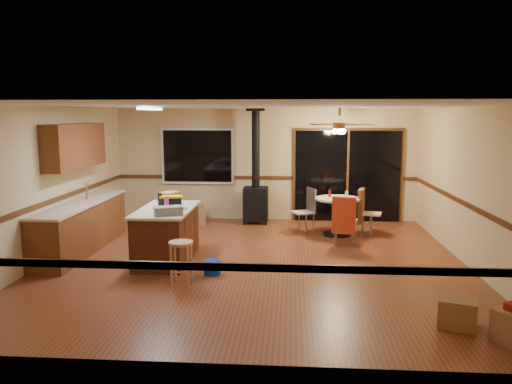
# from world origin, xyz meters

# --- Properties ---
(floor) EXTENTS (7.00, 7.00, 0.00)m
(floor) POSITION_xyz_m (0.00, 0.00, 0.00)
(floor) COLOR brown
(floor) RESTS_ON ground
(ceiling) EXTENTS (7.00, 7.00, 0.00)m
(ceiling) POSITION_xyz_m (0.00, 0.00, 2.60)
(ceiling) COLOR silver
(ceiling) RESTS_ON ground
(wall_back) EXTENTS (7.00, 0.00, 7.00)m
(wall_back) POSITION_xyz_m (0.00, 3.50, 1.30)
(wall_back) COLOR #CBB480
(wall_back) RESTS_ON ground
(wall_front) EXTENTS (7.00, 0.00, 7.00)m
(wall_front) POSITION_xyz_m (0.00, -3.50, 1.30)
(wall_front) COLOR #CBB480
(wall_front) RESTS_ON ground
(wall_left) EXTENTS (0.00, 7.00, 7.00)m
(wall_left) POSITION_xyz_m (-3.50, 0.00, 1.30)
(wall_left) COLOR #CBB480
(wall_left) RESTS_ON ground
(wall_right) EXTENTS (0.00, 7.00, 7.00)m
(wall_right) POSITION_xyz_m (3.50, 0.00, 1.30)
(wall_right) COLOR #CBB480
(wall_right) RESTS_ON ground
(chair_rail) EXTENTS (7.00, 7.00, 0.08)m
(chair_rail) POSITION_xyz_m (0.00, 0.00, 1.00)
(chair_rail) COLOR #492712
(chair_rail) RESTS_ON ground
(window) EXTENTS (1.72, 0.10, 1.32)m
(window) POSITION_xyz_m (-1.60, 3.45, 1.50)
(window) COLOR black
(window) RESTS_ON ground
(sliding_door) EXTENTS (2.52, 0.10, 2.10)m
(sliding_door) POSITION_xyz_m (1.90, 3.45, 1.05)
(sliding_door) COLOR black
(sliding_door) RESTS_ON ground
(lower_cabinets) EXTENTS (0.60, 3.00, 0.86)m
(lower_cabinets) POSITION_xyz_m (-3.20, 0.50, 0.43)
(lower_cabinets) COLOR brown
(lower_cabinets) RESTS_ON ground
(countertop) EXTENTS (0.64, 3.04, 0.04)m
(countertop) POSITION_xyz_m (-3.20, 0.50, 0.88)
(countertop) COLOR beige
(countertop) RESTS_ON lower_cabinets
(upper_cabinets) EXTENTS (0.35, 2.00, 0.80)m
(upper_cabinets) POSITION_xyz_m (-3.33, 0.70, 1.90)
(upper_cabinets) COLOR brown
(upper_cabinets) RESTS_ON ground
(kitchen_island) EXTENTS (0.88, 1.68, 0.90)m
(kitchen_island) POSITION_xyz_m (-1.50, 0.00, 0.45)
(kitchen_island) COLOR #462011
(kitchen_island) RESTS_ON ground
(wood_stove) EXTENTS (0.55, 0.50, 2.52)m
(wood_stove) POSITION_xyz_m (-0.20, 3.05, 0.73)
(wood_stove) COLOR black
(wood_stove) RESTS_ON ground
(ceiling_fan) EXTENTS (0.24, 0.24, 0.55)m
(ceiling_fan) POSITION_xyz_m (1.55, 2.01, 2.21)
(ceiling_fan) COLOR brown
(ceiling_fan) RESTS_ON ceiling
(fluorescent_strip) EXTENTS (0.10, 1.20, 0.04)m
(fluorescent_strip) POSITION_xyz_m (-1.80, 0.30, 2.56)
(fluorescent_strip) COLOR white
(fluorescent_strip) RESTS_ON ceiling
(toolbox_grey) EXTENTS (0.49, 0.39, 0.14)m
(toolbox_grey) POSITION_xyz_m (-1.33, -0.54, 0.97)
(toolbox_grey) COLOR slate
(toolbox_grey) RESTS_ON kitchen_island
(toolbox_black) EXTENTS (0.36, 0.24, 0.19)m
(toolbox_black) POSITION_xyz_m (-1.40, 0.00, 0.99)
(toolbox_black) COLOR black
(toolbox_black) RESTS_ON kitchen_island
(toolbox_yellow_lid) EXTENTS (0.41, 0.27, 0.03)m
(toolbox_yellow_lid) POSITION_xyz_m (-1.40, 0.00, 1.10)
(toolbox_yellow_lid) COLOR gold
(toolbox_yellow_lid) RESTS_ON toolbox_black
(box_on_island) EXTENTS (0.36, 0.40, 0.22)m
(box_on_island) POSITION_xyz_m (-1.53, 0.38, 1.01)
(box_on_island) COLOR brown
(box_on_island) RESTS_ON kitchen_island
(bottle_dark) EXTENTS (0.08, 0.08, 0.27)m
(bottle_dark) POSITION_xyz_m (-1.59, -0.02, 1.03)
(bottle_dark) COLOR black
(bottle_dark) RESTS_ON kitchen_island
(bottle_pink) EXTENTS (0.09, 0.09, 0.24)m
(bottle_pink) POSITION_xyz_m (-1.44, -0.19, 1.02)
(bottle_pink) COLOR #D84C8C
(bottle_pink) RESTS_ON kitchen_island
(bottle_white) EXTENTS (0.07, 0.07, 0.18)m
(bottle_white) POSITION_xyz_m (-1.67, 0.54, 0.99)
(bottle_white) COLOR white
(bottle_white) RESTS_ON kitchen_island
(bar_stool) EXTENTS (0.39, 0.39, 0.65)m
(bar_stool) POSITION_xyz_m (-0.98, -1.21, 0.32)
(bar_stool) COLOR tan
(bar_stool) RESTS_ON floor
(blue_bucket) EXTENTS (0.30, 0.30, 0.22)m
(blue_bucket) POSITION_xyz_m (-0.61, -0.71, 0.11)
(blue_bucket) COLOR #0C2CB0
(blue_bucket) RESTS_ON floor
(dining_table) EXTENTS (0.91, 0.91, 0.78)m
(dining_table) POSITION_xyz_m (1.55, 2.01, 0.53)
(dining_table) COLOR black
(dining_table) RESTS_ON ground
(glass_red) EXTENTS (0.06, 0.06, 0.16)m
(glass_red) POSITION_xyz_m (1.40, 2.11, 0.86)
(glass_red) COLOR #590C14
(glass_red) RESTS_ON dining_table
(glass_cream) EXTENTS (0.07, 0.07, 0.15)m
(glass_cream) POSITION_xyz_m (1.73, 1.96, 0.86)
(glass_cream) COLOR beige
(glass_cream) RESTS_ON dining_table
(chair_left) EXTENTS (0.53, 0.53, 0.51)m
(chair_left) POSITION_xyz_m (0.94, 2.15, 0.59)
(chair_left) COLOR tan
(chair_left) RESTS_ON ground
(chair_near) EXTENTS (0.53, 0.56, 0.70)m
(chair_near) POSITION_xyz_m (1.60, 1.13, 0.60)
(chair_near) COLOR tan
(chair_near) RESTS_ON ground
(chair_right) EXTENTS (0.55, 0.52, 0.70)m
(chair_right) POSITION_xyz_m (2.07, 2.10, 0.60)
(chair_right) COLOR tan
(chair_right) RESTS_ON ground
(box_under_window) EXTENTS (0.61, 0.54, 0.41)m
(box_under_window) POSITION_xyz_m (-1.60, 2.83, 0.20)
(box_under_window) COLOR brown
(box_under_window) RESTS_ON floor
(box_corner_b) EXTENTS (0.52, 0.48, 0.34)m
(box_corner_b) POSITION_xyz_m (2.56, -2.42, 0.17)
(box_corner_b) COLOR brown
(box_corner_b) RESTS_ON floor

